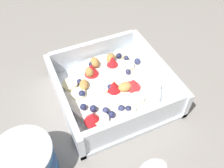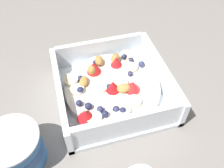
{
  "view_description": "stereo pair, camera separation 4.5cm",
  "coord_description": "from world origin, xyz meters",
  "views": [
    {
      "loc": [
        -0.27,
        0.11,
        0.37
      ],
      "look_at": [
        0.0,
        -0.02,
        0.03
      ],
      "focal_mm": 38.24,
      "sensor_mm": 36.0,
      "label": 1
    },
    {
      "loc": [
        -0.29,
        0.06,
        0.37
      ],
      "look_at": [
        0.0,
        -0.02,
        0.03
      ],
      "focal_mm": 38.24,
      "sensor_mm": 36.0,
      "label": 2
    }
  ],
  "objects": [
    {
      "name": "ground_plane",
      "position": [
        0.0,
        0.0,
        0.0
      ],
      "size": [
        2.4,
        2.4,
        0.0
      ],
      "primitive_type": "plane",
      "color": "gray"
    },
    {
      "name": "fruit_bowl",
      "position": [
        0.0,
        -0.02,
        0.02
      ],
      "size": [
        0.2,
        0.2,
        0.06
      ],
      "color": "white",
      "rests_on": "ground"
    },
    {
      "name": "yogurt_cup",
      "position": [
        -0.09,
        0.16,
        0.03
      ],
      "size": [
        0.09,
        0.09,
        0.07
      ],
      "color": "#3370B7",
      "rests_on": "ground"
    }
  ]
}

